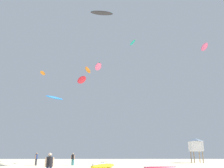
% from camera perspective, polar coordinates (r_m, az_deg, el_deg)
% --- Properties ---
extents(person_foreground, '(0.49, 0.36, 1.60)m').
position_cam_1_polar(person_foreground, '(15.46, -14.92, -18.25)').
color(person_foreground, navy).
rests_on(person_foreground, ground).
extents(person_midground, '(0.52, 0.37, 1.62)m').
position_cam_1_polar(person_midground, '(34.27, -9.45, -17.24)').
color(person_midground, teal).
rests_on(person_midground, ground).
extents(person_left, '(0.38, 0.54, 1.67)m').
position_cam_1_polar(person_left, '(35.07, -17.82, -16.64)').
color(person_left, '#2D2D33').
rests_on(person_left, ground).
extents(kite_grounded_near, '(3.34, 5.04, 0.59)m').
position_cam_1_polar(kite_grounded_near, '(26.80, -2.18, -19.15)').
color(kite_grounded_near, yellow).
rests_on(kite_grounded_near, ground).
extents(kite_grounded_mid, '(3.47, 1.18, 0.41)m').
position_cam_1_polar(kite_grounded_mid, '(24.35, 11.61, -19.33)').
color(kite_grounded_mid, red).
rests_on(kite_grounded_mid, ground).
extents(lifeguard_tower, '(2.30, 2.30, 4.15)m').
position_cam_1_polar(lifeguard_tower, '(45.05, 19.57, -13.61)').
color(lifeguard_tower, '#8C704C').
rests_on(lifeguard_tower, ground).
extents(kite_aloft_0, '(1.40, 3.83, 0.67)m').
position_cam_1_polar(kite_aloft_0, '(51.49, -5.86, 3.38)').
color(kite_aloft_0, orange).
extents(kite_aloft_1, '(2.60, 4.01, 0.92)m').
position_cam_1_polar(kite_aloft_1, '(40.20, -7.36, 0.98)').
color(kite_aloft_1, red).
extents(kite_aloft_2, '(3.62, 3.95, 0.83)m').
position_cam_1_polar(kite_aloft_2, '(48.68, -13.72, -3.23)').
color(kite_aloft_2, blue).
extents(kite_aloft_3, '(1.79, 4.19, 0.64)m').
position_cam_1_polar(kite_aloft_3, '(54.78, 21.42, 8.32)').
color(kite_aloft_3, '#E5598C').
extents(kite_aloft_4, '(3.85, 1.55, 0.48)m').
position_cam_1_polar(kite_aloft_4, '(41.17, -2.47, 16.78)').
color(kite_aloft_4, '#2D2D33').
extents(kite_aloft_6, '(1.35, 2.60, 0.53)m').
position_cam_1_polar(kite_aloft_6, '(45.71, 4.99, 9.94)').
color(kite_aloft_6, '#19B29E').
extents(kite_aloft_7, '(0.88, 2.61, 0.51)m').
position_cam_1_polar(kite_aloft_7, '(52.11, -16.39, 2.55)').
color(kite_aloft_7, orange).
extents(kite_aloft_8, '(1.47, 3.46, 0.43)m').
position_cam_1_polar(kite_aloft_8, '(36.41, -3.35, 4.21)').
color(kite_aloft_8, '#E5598C').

